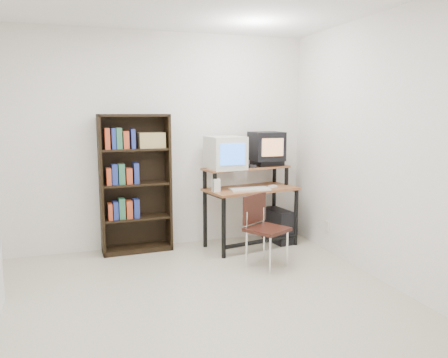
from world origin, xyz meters
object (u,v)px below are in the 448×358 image
object	(u,v)px
crt_monitor	(225,153)
pc_tower	(278,226)
bookshelf	(135,181)
school_chair	(262,223)
crt_tv	(266,146)
computer_desk	(250,192)

from	to	relation	value
crt_monitor	pc_tower	bearing A→B (deg)	-7.04
pc_tower	bookshelf	distance (m)	1.89
crt_monitor	school_chair	bearing A→B (deg)	-83.63
crt_tv	school_chair	world-z (taller)	crt_tv
computer_desk	bookshelf	size ratio (longest dim) A/B	0.73
crt_monitor	school_chair	distance (m)	1.05
school_chair	bookshelf	size ratio (longest dim) A/B	0.47
computer_desk	school_chair	xyz separation A→B (m)	(-0.13, -0.71, -0.21)
pc_tower	school_chair	world-z (taller)	school_chair
crt_monitor	bookshelf	world-z (taller)	bookshelf
crt_tv	computer_desk	bearing A→B (deg)	-154.11
computer_desk	crt_tv	size ratio (longest dim) A/B	3.12
crt_monitor	crt_tv	distance (m)	0.58
crt_tv	school_chair	distance (m)	1.20
computer_desk	crt_monitor	world-z (taller)	crt_monitor
pc_tower	school_chair	distance (m)	0.96
computer_desk	bookshelf	distance (m)	1.40
bookshelf	pc_tower	bearing A→B (deg)	-8.63
computer_desk	pc_tower	world-z (taller)	computer_desk
computer_desk	crt_monitor	bearing A→B (deg)	158.99
computer_desk	pc_tower	distance (m)	0.62
crt_tv	bookshelf	size ratio (longest dim) A/B	0.23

